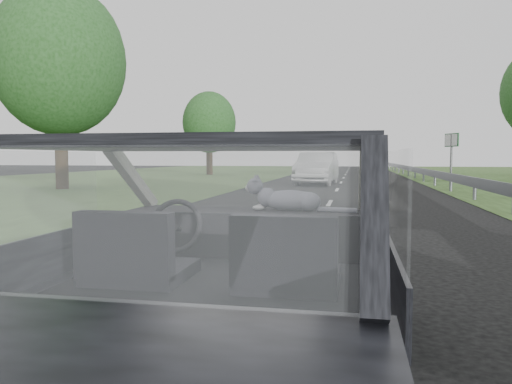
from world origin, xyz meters
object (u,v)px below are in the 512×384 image
at_px(other_car, 317,168).
at_px(highway_sign, 451,161).
at_px(cat, 290,199).
at_px(subject_car, 223,270).

xyz_separation_m(other_car, highway_sign, (5.85, -2.41, 0.38)).
xyz_separation_m(cat, other_car, (-1.43, 21.52, -0.28)).
xyz_separation_m(subject_car, highway_sign, (4.72, 19.74, 0.45)).
distance_m(other_car, highway_sign, 6.34).
bearing_deg(subject_car, cat, 65.09).
bearing_deg(other_car, subject_car, -83.73).
bearing_deg(subject_car, highway_sign, 76.56).
height_order(subject_car, highway_sign, highway_sign).
bearing_deg(cat, highway_sign, 81.12).
relative_size(other_car, highway_sign, 2.06).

